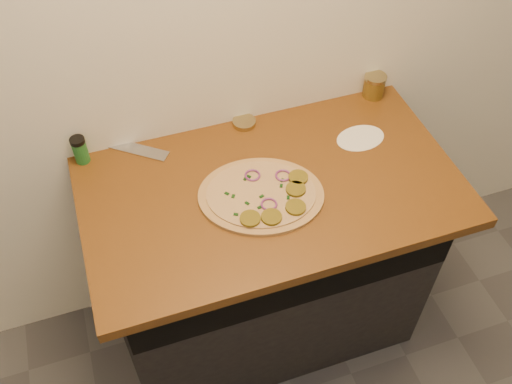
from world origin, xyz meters
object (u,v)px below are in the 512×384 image
object	(u,v)px
pizza	(263,195)
spice_shaker	(80,150)
chefs_knife	(109,142)
salsa_jar	(374,86)

from	to	relation	value
pizza	spice_shaker	size ratio (longest dim) A/B	4.93
chefs_knife	salsa_jar	distance (m)	0.96
chefs_knife	salsa_jar	xyz separation A→B (m)	(0.96, -0.05, 0.04)
pizza	chefs_knife	size ratio (longest dim) A/B	1.55
pizza	spice_shaker	bearing A→B (deg)	146.24
salsa_jar	spice_shaker	world-z (taller)	spice_shaker
pizza	spice_shaker	distance (m)	0.61
pizza	chefs_knife	xyz separation A→B (m)	(-0.41, 0.39, -0.00)
chefs_knife	salsa_jar	world-z (taller)	salsa_jar
pizza	salsa_jar	bearing A→B (deg)	31.85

